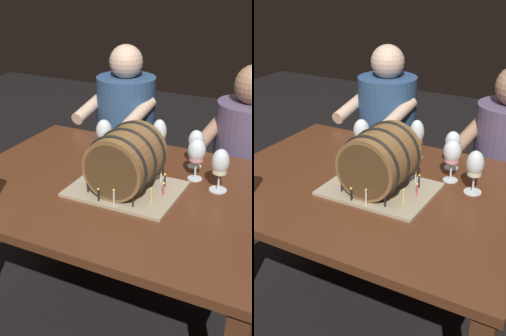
{
  "view_description": "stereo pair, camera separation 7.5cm",
  "coord_description": "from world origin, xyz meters",
  "views": [
    {
      "loc": [
        0.75,
        -1.46,
        1.61
      ],
      "look_at": [
        0.04,
        -0.03,
        0.86
      ],
      "focal_mm": 47.4,
      "sensor_mm": 36.0,
      "label": 1
    },
    {
      "loc": [
        0.82,
        -1.42,
        1.61
      ],
      "look_at": [
        0.04,
        -0.03,
        0.86
      ],
      "focal_mm": 47.4,
      "sensor_mm": 36.0,
      "label": 2
    }
  ],
  "objects": [
    {
      "name": "barrel_cake",
      "position": [
        0.04,
        -0.03,
        0.88
      ],
      "size": [
        0.44,
        0.33,
        0.27
      ],
      "color": "tan",
      "rests_on": "dining_table"
    },
    {
      "name": "wine_glass_white",
      "position": [
        0.38,
        0.14,
        0.88
      ],
      "size": [
        0.07,
        0.07,
        0.18
      ],
      "color": "white",
      "rests_on": "dining_table"
    },
    {
      "name": "wine_glass_empty",
      "position": [
        -0.2,
        0.22,
        0.89
      ],
      "size": [
        0.08,
        0.08,
        0.19
      ],
      "color": "white",
      "rests_on": "dining_table"
    },
    {
      "name": "person_seated_right",
      "position": [
        0.36,
        0.77,
        0.54
      ],
      "size": [
        0.43,
        0.51,
        1.15
      ],
      "color": "#372D40",
      "rests_on": "ground"
    },
    {
      "name": "wine_glass_red",
      "position": [
        0.22,
        0.31,
        0.88
      ],
      "size": [
        0.07,
        0.07,
        0.18
      ],
      "color": "white",
      "rests_on": "dining_table"
    },
    {
      "name": "dining_table",
      "position": [
        0.0,
        0.0,
        0.65
      ],
      "size": [
        1.35,
        1.0,
        0.76
      ],
      "color": "#562D19",
      "rests_on": "ground"
    },
    {
      "name": "person_seated_left",
      "position": [
        -0.36,
        0.77,
        0.55
      ],
      "size": [
        0.4,
        0.48,
        1.19
      ],
      "color": "#1B2D46",
      "rests_on": "ground"
    },
    {
      "name": "wine_glass_amber",
      "position": [
        0.03,
        0.35,
        0.88
      ],
      "size": [
        0.07,
        0.07,
        0.19
      ],
      "color": "white",
      "rests_on": "dining_table"
    },
    {
      "name": "ground_plane",
      "position": [
        0.0,
        0.0,
        0.0
      ],
      "size": [
        8.0,
        8.0,
        0.0
      ],
      "primitive_type": "plane",
      "color": "black"
    },
    {
      "name": "wine_glass_rose",
      "position": [
        0.26,
        0.2,
        0.88
      ],
      "size": [
        0.08,
        0.08,
        0.18
      ],
      "color": "white",
      "rests_on": "dining_table"
    }
  ]
}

